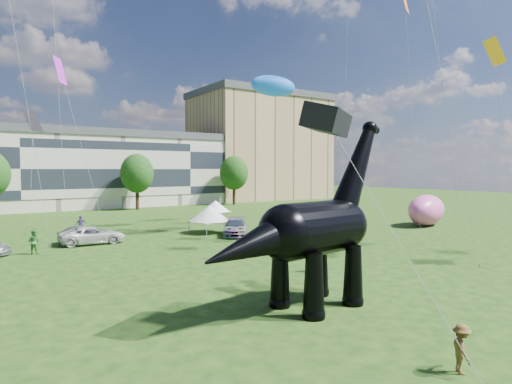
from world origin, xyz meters
TOP-DOWN VIEW (x-y plane):
  - ground at (0.00, 0.00)m, footprint 220.00×220.00m
  - terrace_row at (-8.00, 62.00)m, footprint 78.00×11.00m
  - apartment_block at (40.00, 65.00)m, footprint 28.00×18.00m
  - tree_mid_right at (8.00, 53.00)m, footprint 5.20×5.20m
  - tree_far_right at (26.00, 53.00)m, footprint 5.20×5.20m
  - dinosaur_sculpture at (-1.39, 0.77)m, footprint 11.40×3.58m
  - car_grey at (-5.93, 25.79)m, footprint 4.46×2.66m
  - car_white at (-5.57, 24.14)m, footprint 5.49×2.84m
  - car_dark at (7.10, 21.35)m, footprint 4.86×5.81m
  - gazebo_near at (5.80, 24.28)m, footprint 4.64×4.64m
  - gazebo_far at (11.61, 33.68)m, footprint 4.34×4.34m
  - inflatable_pink at (29.02, 15.45)m, footprint 7.82×5.56m
  - visitors at (0.09, 17.28)m, footprint 47.25×39.40m

SIDE VIEW (x-z plane):
  - ground at x=0.00m, z-range 0.00..0.00m
  - car_grey at x=-5.93m, z-range 0.00..1.39m
  - car_white at x=-5.57m, z-range 0.00..1.48m
  - car_dark at x=7.10m, z-range 0.00..1.59m
  - visitors at x=0.09m, z-range -0.05..1.81m
  - gazebo_far at x=11.61m, z-range 0.50..3.00m
  - inflatable_pink at x=29.02m, z-range 0.00..3.53m
  - gazebo_near at x=5.80m, z-range 0.57..3.38m
  - dinosaur_sculpture at x=-1.39m, z-range -1.14..8.14m
  - terrace_row at x=-8.00m, z-range 0.00..12.00m
  - tree_mid_right at x=8.00m, z-range 1.57..11.01m
  - tree_far_right at x=26.00m, z-range 1.57..11.01m
  - apartment_block at x=40.00m, z-range 0.00..22.00m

